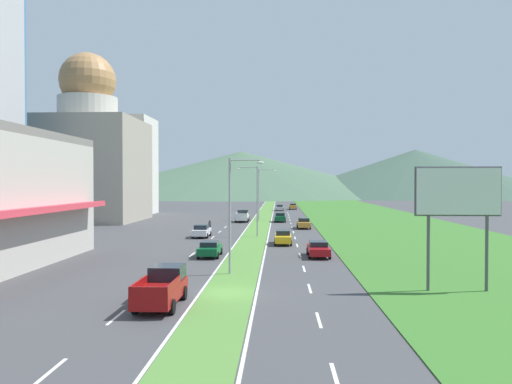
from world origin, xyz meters
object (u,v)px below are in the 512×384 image
object	(u,v)px
billboard_roadside	(458,197)
car_6	(244,215)
car_4	(202,231)
pickup_truck_1	(243,216)
car_8	(318,249)
car_7	(280,217)
pickup_truck_0	(162,287)
car_2	(304,223)
motorcycle_rider	(210,228)
street_lamp_mid	(255,196)
car_0	(280,208)
car_5	(293,206)
street_lamp_near	(234,208)
car_3	(210,249)
car_1	(283,237)
street_lamp_far	(261,191)

from	to	relation	value
billboard_roadside	car_6	xyz separation A→B (m)	(-17.78, 60.88, -5.15)
car_4	pickup_truck_1	bearing A→B (deg)	-7.65
billboard_roadside	car_4	bearing A→B (deg)	124.77
billboard_roadside	car_8	distance (m)	16.94
car_7	pickup_truck_0	bearing A→B (deg)	-6.49
car_2	car_6	xyz separation A→B (m)	(-10.32, 18.52, -0.03)
pickup_truck_0	pickup_truck_1	distance (m)	58.72
car_2	motorcycle_rider	world-z (taller)	motorcycle_rider
street_lamp_mid	car_2	xyz separation A→B (m)	(6.69, 11.63, -4.32)
car_4	car_0	bearing A→B (deg)	-9.44
motorcycle_rider	car_2	bearing A→B (deg)	-57.18
car_5	pickup_truck_1	world-z (taller)	pickup_truck_1
street_lamp_near	car_5	distance (m)	90.51
street_lamp_mid	car_0	bearing A→B (deg)	86.89
car_5	car_6	size ratio (longest dim) A/B	1.05
street_lamp_mid	car_7	bearing A→B (deg)	82.33
car_0	car_8	bearing A→B (deg)	2.65
pickup_truck_0	pickup_truck_1	bearing A→B (deg)	-0.11
car_2	car_3	size ratio (longest dim) A/B	1.03
billboard_roadside	pickup_truck_0	xyz separation A→B (m)	(-17.61, -4.12, -4.93)
car_1	pickup_truck_1	world-z (taller)	pickup_truck_1
car_8	street_lamp_mid	bearing A→B (deg)	-158.06
street_lamp_mid	car_0	size ratio (longest dim) A/B	2.06
car_6	street_lamp_near	bearing A→B (deg)	-176.62
billboard_roadside	car_3	bearing A→B (deg)	141.58
car_2	car_7	size ratio (longest dim) A/B	1.12
car_6	billboard_roadside	bearing A→B (deg)	-163.72
street_lamp_mid	street_lamp_far	bearing A→B (deg)	90.50
billboard_roadside	car_4	world-z (taller)	billboard_roadside
car_6	street_lamp_far	bearing A→B (deg)	-143.46
pickup_truck_1	billboard_roadside	bearing A→B (deg)	-162.24
street_lamp_far	car_2	size ratio (longest dim) A/B	2.04
car_5	pickup_truck_1	xyz separation A→B (m)	(-9.90, -40.70, 0.21)
car_0	car_4	distance (m)	59.87
car_4	motorcycle_rider	size ratio (longest dim) A/B	2.30
car_1	car_8	world-z (taller)	car_1
street_lamp_mid	car_3	distance (m)	17.74
car_4	pickup_truck_1	size ratio (longest dim) A/B	0.85
street_lamp_mid	billboard_roadside	bearing A→B (deg)	-65.29
car_5	car_8	size ratio (longest dim) A/B	1.06
street_lamp_mid	street_lamp_far	xyz separation A→B (m)	(-0.22, 25.55, 0.25)
street_lamp_near	motorcycle_rider	xyz separation A→B (m)	(-5.86, 28.90, -4.23)
pickup_truck_1	motorcycle_rider	world-z (taller)	pickup_truck_1
car_0	pickup_truck_0	world-z (taller)	pickup_truck_0
pickup_truck_0	pickup_truck_1	world-z (taller)	same
car_3	pickup_truck_0	bearing A→B (deg)	179.59
car_0	car_8	distance (m)	74.84
pickup_truck_1	car_5	bearing A→B (deg)	-13.67
car_8	pickup_truck_1	distance (m)	41.55
street_lamp_mid	car_6	distance (m)	30.67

